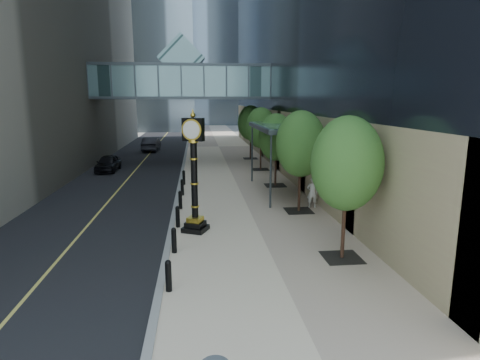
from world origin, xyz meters
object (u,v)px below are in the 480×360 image
street_clock (194,181)px  car_far (151,144)px  pedestrian (312,192)px  car_near (108,163)px

street_clock → car_far: 30.48m
street_clock → pedestrian: street_clock is taller
car_near → car_far: car_far is taller
pedestrian → car_far: size_ratio=0.36×
street_clock → car_far: bearing=124.4°
street_clock → pedestrian: size_ratio=3.11×
street_clock → car_near: bearing=138.4°
pedestrian → car_far: pedestrian is taller
street_clock → car_near: 18.11m
car_far → car_near: bearing=83.2°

